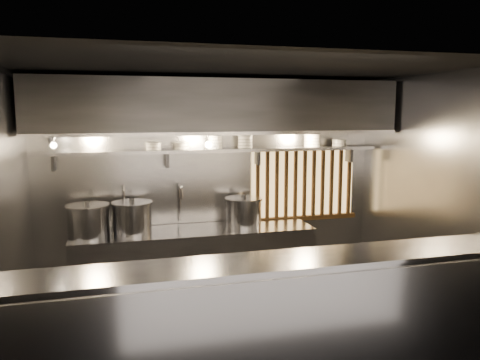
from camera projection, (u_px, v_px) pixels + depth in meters
name	position (u px, v px, depth m)	size (l,w,h in m)	color
floor	(241.00, 335.00, 5.00)	(4.50, 4.50, 0.00)	black
ceiling	(241.00, 67.00, 4.60)	(4.50, 4.50, 0.00)	black
wall_back	(212.00, 185.00, 6.23)	(4.50, 4.50, 0.00)	gray
wall_left	(1.00, 220.00, 4.22)	(3.00, 3.00, 0.00)	gray
wall_right	(430.00, 197.00, 5.37)	(3.00, 3.00, 0.00)	gray
serving_counter	(270.00, 324.00, 4.00)	(4.50, 0.56, 1.13)	#99999E
cooking_bench	(195.00, 264.00, 5.94)	(3.00, 0.70, 0.90)	#99999E
bowl_shelf	(214.00, 150.00, 5.99)	(4.40, 0.34, 0.04)	#99999E
exhaust_hood	(218.00, 107.00, 5.70)	(4.40, 0.81, 0.65)	#2D2D30
wood_screen	(304.00, 183.00, 6.52)	(1.56, 0.09, 1.04)	#F7C46F
faucet_left	(124.00, 198.00, 5.82)	(0.04, 0.30, 0.50)	silver
faucet_right	(180.00, 195.00, 6.00)	(0.04, 0.30, 0.50)	silver
heat_lamp	(51.00, 140.00, 5.03)	(0.25, 0.35, 0.20)	#99999E
pendant_bulb	(208.00, 145.00, 5.84)	(0.09, 0.09, 0.19)	#2D2D30
stock_pot_left	(88.00, 221.00, 5.50)	(0.55, 0.55, 0.43)	#99999E
stock_pot_mid	(132.00, 218.00, 5.67)	(0.64, 0.64, 0.43)	#99999E
stock_pot_right	(244.00, 212.00, 6.05)	(0.59, 0.59, 0.41)	#99999E
bowl_stack_0	(154.00, 146.00, 5.79)	(0.20, 0.20, 0.09)	silver
bowl_stack_1	(182.00, 146.00, 5.87)	(0.20, 0.20, 0.09)	silver
bowl_stack_2	(215.00, 142.00, 5.98)	(0.20, 0.20, 0.17)	silver
bowl_stack_3	(245.00, 142.00, 6.08)	(0.20, 0.20, 0.17)	silver
bowl_stack_4	(312.00, 140.00, 6.32)	(0.23, 0.23, 0.17)	silver
bowl_stack_5	(339.00, 143.00, 6.43)	(0.20, 0.20, 0.09)	silver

